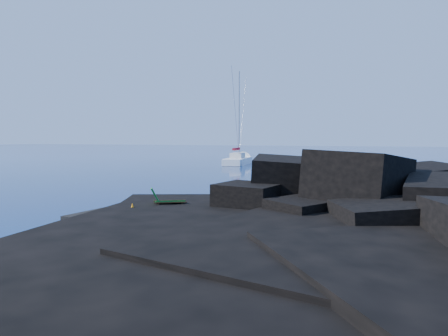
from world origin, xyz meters
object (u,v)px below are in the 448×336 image
(sailboat, at_px, (238,164))
(sunbather, at_px, (161,204))
(deck_chair, at_px, (170,197))
(marker_cone, at_px, (132,208))

(sailboat, distance_m, sunbather, 45.10)
(sunbather, bearing_deg, sailboat, 92.46)
(sailboat, xyz_separation_m, deck_chair, (11.41, -44.02, 0.98))
(sailboat, relative_size, sunbather, 8.16)
(deck_chair, xyz_separation_m, sunbather, (-0.66, 0.22, -0.44))
(sailboat, bearing_deg, sunbather, -83.96)
(sailboat, xyz_separation_m, marker_cone, (10.22, -45.85, 0.60))
(sailboat, relative_size, deck_chair, 8.07)
(sailboat, height_order, deck_chair, sailboat)
(sunbather, relative_size, marker_cone, 3.59)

